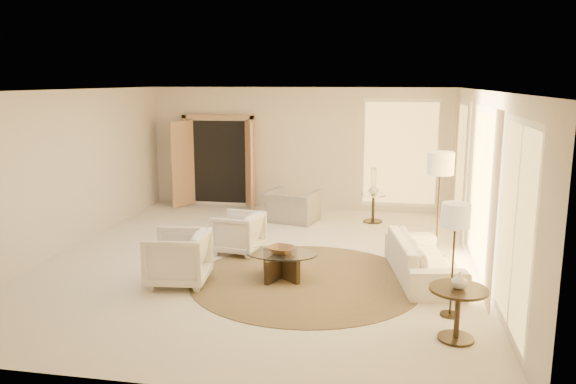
% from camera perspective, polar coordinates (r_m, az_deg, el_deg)
% --- Properties ---
extents(room, '(7.04, 8.04, 2.83)m').
position_cam_1_polar(room, '(9.12, -2.93, 1.44)').
color(room, '#F1E4D0').
rests_on(room, ground).
extents(windows_right, '(0.10, 6.40, 2.40)m').
position_cam_1_polar(windows_right, '(9.09, 18.91, 0.50)').
color(windows_right, '#F8C663').
rests_on(windows_right, room).
extents(window_back_corner, '(1.70, 0.10, 2.40)m').
position_cam_1_polar(window_back_corner, '(12.79, 11.34, 3.86)').
color(window_back_corner, '#F8C663').
rests_on(window_back_corner, room).
extents(curtains_right, '(0.06, 5.20, 2.60)m').
position_cam_1_polar(curtains_right, '(9.97, 17.88, 1.18)').
color(curtains_right, tan).
rests_on(curtains_right, room).
extents(french_doors, '(1.95, 0.66, 2.16)m').
position_cam_1_polar(french_doors, '(13.31, -7.11, 3.04)').
color(french_doors, tan).
rests_on(french_doors, room).
extents(area_rug, '(3.48, 3.48, 0.01)m').
position_cam_1_polar(area_rug, '(8.54, 1.83, -8.90)').
color(area_rug, '#43321D').
rests_on(area_rug, room).
extents(sofa, '(1.17, 2.21, 0.61)m').
position_cam_1_polar(sofa, '(8.80, 13.56, -6.54)').
color(sofa, white).
rests_on(sofa, room).
extents(armchair_left, '(0.82, 0.86, 0.78)m').
position_cam_1_polar(armchair_left, '(9.80, -5.10, -3.95)').
color(armchair_left, white).
rests_on(armchair_left, room).
extents(armchair_right, '(0.88, 0.93, 0.87)m').
position_cam_1_polar(armchair_right, '(8.42, -11.13, -6.35)').
color(armchair_right, white).
rests_on(armchair_right, room).
extents(accent_chair, '(1.14, 0.87, 0.89)m').
position_cam_1_polar(accent_chair, '(11.86, 0.45, -0.94)').
color(accent_chair, gray).
rests_on(accent_chair, room).
extents(coffee_table, '(1.33, 1.33, 0.40)m').
position_cam_1_polar(coffee_table, '(8.55, -0.69, -7.12)').
color(coffee_table, black).
rests_on(coffee_table, room).
extents(end_table, '(0.67, 0.67, 0.63)m').
position_cam_1_polar(end_table, '(6.83, 16.86, -10.89)').
color(end_table, black).
rests_on(end_table, room).
extents(side_table, '(0.52, 0.52, 0.61)m').
position_cam_1_polar(side_table, '(11.98, 8.65, -1.32)').
color(side_table, '#2D2619').
rests_on(side_table, room).
extents(floor_lamp_near, '(0.44, 0.44, 1.80)m').
position_cam_1_polar(floor_lamp_near, '(9.56, 15.23, 2.34)').
color(floor_lamp_near, '#2D2619').
rests_on(floor_lamp_near, room).
extents(floor_lamp_far, '(0.36, 0.36, 1.47)m').
position_cam_1_polar(floor_lamp_far, '(7.24, 16.64, -2.81)').
color(floor_lamp_far, '#2D2619').
rests_on(floor_lamp_far, room).
extents(bowl, '(0.47, 0.47, 0.09)m').
position_cam_1_polar(bowl, '(8.49, -0.70, -5.87)').
color(bowl, brown).
rests_on(bowl, coffee_table).
extents(end_vase, '(0.19, 0.19, 0.19)m').
position_cam_1_polar(end_vase, '(6.73, 17.00, -8.61)').
color(end_vase, white).
rests_on(end_vase, end_table).
extents(side_vase, '(0.28, 0.28, 0.22)m').
position_cam_1_polar(side_vase, '(11.91, 8.70, 0.30)').
color(side_vase, white).
rests_on(side_vase, side_table).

